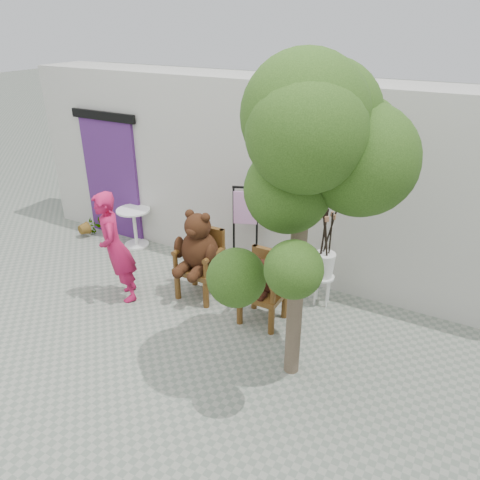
{
  "coord_description": "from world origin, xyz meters",
  "views": [
    {
      "loc": [
        3.03,
        -3.47,
        3.82
      ],
      "look_at": [
        0.15,
        1.73,
        0.95
      ],
      "focal_mm": 35.0,
      "sensor_mm": 36.0,
      "label": 1
    }
  ],
  "objects_px": {
    "display_stand": "(245,243)",
    "tree": "(317,149)",
    "chair_small": "(264,282)",
    "chair_big": "(199,250)",
    "stool_bucket": "(324,264)",
    "cafe_table": "(135,223)",
    "person": "(115,248)"
  },
  "relations": [
    {
      "from": "person",
      "to": "tree",
      "type": "distance_m",
      "value": 3.47
    },
    {
      "from": "tree",
      "to": "stool_bucket",
      "type": "bearing_deg",
      "value": 101.06
    },
    {
      "from": "display_stand",
      "to": "tree",
      "type": "height_order",
      "value": "tree"
    },
    {
      "from": "person",
      "to": "chair_big",
      "type": "bearing_deg",
      "value": 78.13
    },
    {
      "from": "cafe_table",
      "to": "tree",
      "type": "xyz_separation_m",
      "value": [
        3.91,
        -1.64,
        2.23
      ]
    },
    {
      "from": "chair_small",
      "to": "stool_bucket",
      "type": "xyz_separation_m",
      "value": [
        0.57,
        0.76,
        0.05
      ]
    },
    {
      "from": "person",
      "to": "display_stand",
      "type": "bearing_deg",
      "value": 94.34
    },
    {
      "from": "chair_small",
      "to": "stool_bucket",
      "type": "relative_size",
      "value": 0.69
    },
    {
      "from": "display_stand",
      "to": "chair_big",
      "type": "bearing_deg",
      "value": -130.86
    },
    {
      "from": "chair_small",
      "to": "cafe_table",
      "type": "relative_size",
      "value": 1.41
    },
    {
      "from": "stool_bucket",
      "to": "cafe_table",
      "type": "bearing_deg",
      "value": 177.14
    },
    {
      "from": "display_stand",
      "to": "chair_small",
      "type": "bearing_deg",
      "value": -70.78
    },
    {
      "from": "cafe_table",
      "to": "tree",
      "type": "bearing_deg",
      "value": -22.73
    },
    {
      "from": "chair_big",
      "to": "person",
      "type": "relative_size",
      "value": 0.82
    },
    {
      "from": "chair_big",
      "to": "cafe_table",
      "type": "bearing_deg",
      "value": 156.53
    },
    {
      "from": "cafe_table",
      "to": "chair_small",
      "type": "bearing_deg",
      "value": -17.08
    },
    {
      "from": "person",
      "to": "stool_bucket",
      "type": "relative_size",
      "value": 1.15
    },
    {
      "from": "chair_big",
      "to": "chair_small",
      "type": "xyz_separation_m",
      "value": [
        1.1,
        -0.09,
        -0.17
      ]
    },
    {
      "from": "person",
      "to": "cafe_table",
      "type": "bearing_deg",
      "value": 168.52
    },
    {
      "from": "chair_small",
      "to": "tree",
      "type": "xyz_separation_m",
      "value": [
        0.85,
        -0.7,
        2.08
      ]
    },
    {
      "from": "chair_big",
      "to": "tree",
      "type": "xyz_separation_m",
      "value": [
        1.95,
        -0.79,
        1.91
      ]
    },
    {
      "from": "chair_big",
      "to": "chair_small",
      "type": "relative_size",
      "value": 1.37
    },
    {
      "from": "cafe_table",
      "to": "tree",
      "type": "relative_size",
      "value": 0.2
    },
    {
      "from": "cafe_table",
      "to": "stool_bucket",
      "type": "xyz_separation_m",
      "value": [
        3.63,
        -0.18,
        0.2
      ]
    },
    {
      "from": "chair_big",
      "to": "display_stand",
      "type": "height_order",
      "value": "display_stand"
    },
    {
      "from": "chair_small",
      "to": "cafe_table",
      "type": "height_order",
      "value": "chair_small"
    },
    {
      "from": "chair_big",
      "to": "display_stand",
      "type": "xyz_separation_m",
      "value": [
        0.3,
        0.85,
        -0.18
      ]
    },
    {
      "from": "tree",
      "to": "person",
      "type": "bearing_deg",
      "value": 177.04
    },
    {
      "from": "stool_bucket",
      "to": "chair_small",
      "type": "bearing_deg",
      "value": -126.78
    },
    {
      "from": "chair_big",
      "to": "cafe_table",
      "type": "relative_size",
      "value": 1.93
    },
    {
      "from": "chair_small",
      "to": "chair_big",
      "type": "bearing_deg",
      "value": 175.38
    },
    {
      "from": "chair_small",
      "to": "person",
      "type": "xyz_separation_m",
      "value": [
        -2.09,
        -0.55,
        0.24
      ]
    }
  ]
}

